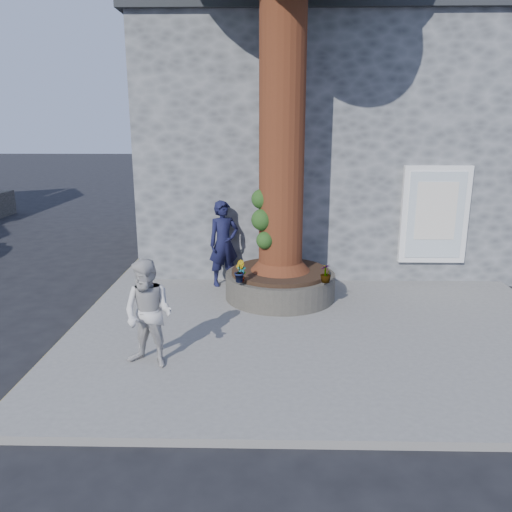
{
  "coord_description": "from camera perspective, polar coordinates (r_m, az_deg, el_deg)",
  "views": [
    {
      "loc": [
        0.51,
        -8.05,
        3.64
      ],
      "look_at": [
        0.31,
        1.1,
        1.25
      ],
      "focal_mm": 35.0,
      "sensor_mm": 36.0,
      "label": 1
    }
  ],
  "objects": [
    {
      "name": "stone_shop",
      "position": [
        15.38,
        8.89,
        12.68
      ],
      "size": [
        10.3,
        8.3,
        6.3
      ],
      "color": "#4D5052",
      "rests_on": "ground"
    },
    {
      "name": "plant_d",
      "position": [
        10.47,
        3.07,
        -0.71
      ],
      "size": [
        0.35,
        0.36,
        0.3
      ],
      "primitive_type": "imported",
      "rotation": [
        0.0,
        0.0,
        5.23
      ],
      "color": "gray",
      "rests_on": "planter"
    },
    {
      "name": "plant_c",
      "position": [
        9.67,
        7.97,
        -1.96
      ],
      "size": [
        0.28,
        0.28,
        0.37
      ],
      "primitive_type": "imported",
      "rotation": [
        0.0,
        0.0,
        3.74
      ],
      "color": "gray",
      "rests_on": "planter"
    },
    {
      "name": "shopping_bag",
      "position": [
        11.36,
        -2.63,
        -2.68
      ],
      "size": [
        0.23,
        0.17,
        0.28
      ],
      "primitive_type": "cube",
      "rotation": [
        0.0,
        0.0,
        0.29
      ],
      "color": "white",
      "rests_on": "pavement"
    },
    {
      "name": "yellow_line",
      "position": [
        10.38,
        -19.03,
        -6.72
      ],
      "size": [
        0.1,
        30.0,
        0.01
      ],
      "primitive_type": "cube",
      "color": "yellow",
      "rests_on": "ground"
    },
    {
      "name": "pavement",
      "position": [
        9.78,
        7.02,
        -6.95
      ],
      "size": [
        9.0,
        8.0,
        0.12
      ],
      "primitive_type": "cube",
      "color": "slate",
      "rests_on": "ground"
    },
    {
      "name": "ground",
      "position": [
        8.85,
        -2.2,
        -9.67
      ],
      "size": [
        120.0,
        120.0,
        0.0
      ],
      "primitive_type": "plane",
      "color": "black",
      "rests_on": "ground"
    },
    {
      "name": "woman",
      "position": [
        7.61,
        -12.19,
        -6.48
      ],
      "size": [
        0.96,
        0.85,
        1.65
      ],
      "primitive_type": "imported",
      "rotation": [
        0.0,
        0.0,
        -0.33
      ],
      "color": "beige",
      "rests_on": "pavement"
    },
    {
      "name": "man",
      "position": [
        11.22,
        -3.71,
        1.44
      ],
      "size": [
        0.84,
        0.73,
        1.93
      ],
      "primitive_type": "imported",
      "rotation": [
        0.0,
        0.0,
        0.46
      ],
      "color": "black",
      "rests_on": "pavement"
    },
    {
      "name": "plant_a",
      "position": [
        9.62,
        -1.64,
        -2.02
      ],
      "size": [
        0.19,
        0.15,
        0.33
      ],
      "primitive_type": "imported",
      "rotation": [
        0.0,
        0.0,
        0.19
      ],
      "color": "gray",
      "rests_on": "planter"
    },
    {
      "name": "plant_b",
      "position": [
        9.61,
        -1.95,
        -1.75
      ],
      "size": [
        0.26,
        0.27,
        0.42
      ],
      "primitive_type": "imported",
      "rotation": [
        0.0,
        0.0,
        1.75
      ],
      "color": "gray",
      "rests_on": "planter"
    },
    {
      "name": "planter",
      "position": [
        10.56,
        2.76,
        -3.18
      ],
      "size": [
        2.3,
        2.3,
        0.6
      ],
      "color": "black",
      "rests_on": "pavement"
    }
  ]
}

